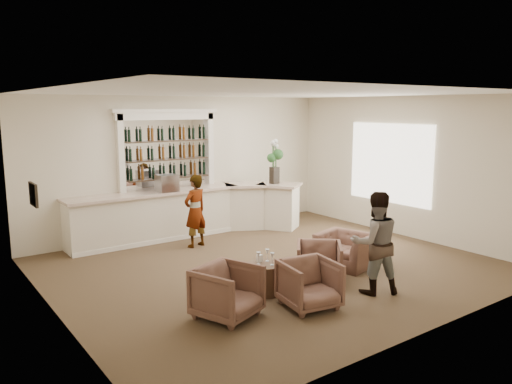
% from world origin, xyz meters
% --- Properties ---
extents(ground, '(8.00, 8.00, 0.00)m').
position_xyz_m(ground, '(0.00, 0.00, 0.00)').
color(ground, brown).
rests_on(ground, ground).
extents(room_shell, '(8.04, 7.02, 3.32)m').
position_xyz_m(room_shell, '(0.16, 0.71, 2.34)').
color(room_shell, beige).
rests_on(room_shell, ground).
extents(bar_counter, '(5.72, 1.80, 1.14)m').
position_xyz_m(bar_counter, '(-0.16, 3.00, 0.57)').
color(bar_counter, white).
rests_on(bar_counter, ground).
extents(back_bar_alcove, '(2.64, 0.25, 3.00)m').
position_xyz_m(back_bar_alcove, '(-0.50, 3.41, 2.03)').
color(back_bar_alcove, white).
rests_on(back_bar_alcove, ground).
extents(cocktail_table, '(0.61, 0.61, 0.50)m').
position_xyz_m(cocktail_table, '(-0.95, -1.02, 0.25)').
color(cocktail_table, '#452D1D').
rests_on(cocktail_table, ground).
extents(sommelier, '(0.66, 0.51, 1.60)m').
position_xyz_m(sommelier, '(-0.52, 2.10, 0.80)').
color(sommelier, gray).
rests_on(sommelier, ground).
extents(guest, '(1.03, 0.95, 1.70)m').
position_xyz_m(guest, '(0.51, -2.07, 0.85)').
color(guest, gray).
rests_on(guest, ground).
extents(armchair_left, '(1.07, 1.09, 0.78)m').
position_xyz_m(armchair_left, '(-1.99, -1.49, 0.39)').
color(armchair_left, brown).
rests_on(armchair_left, ground).
extents(armchair_center, '(0.92, 0.94, 0.74)m').
position_xyz_m(armchair_center, '(-0.77, -1.91, 0.37)').
color(armchair_center, brown).
rests_on(armchair_center, ground).
extents(armchair_right, '(1.10, 1.10, 0.72)m').
position_xyz_m(armchair_right, '(0.10, -1.19, 0.36)').
color(armchair_right, brown).
rests_on(armchair_right, ground).
extents(armchair_far, '(1.10, 1.19, 0.64)m').
position_xyz_m(armchair_far, '(1.14, -0.81, 0.32)').
color(armchair_far, brown).
rests_on(armchair_far, ground).
extents(espresso_machine, '(0.45, 0.38, 0.39)m').
position_xyz_m(espresso_machine, '(-0.78, 2.92, 1.34)').
color(espresso_machine, '#B2B2B7').
rests_on(espresso_machine, bar_counter).
extents(flower_vase, '(0.29, 0.29, 1.11)m').
position_xyz_m(flower_vase, '(1.96, 2.47, 1.77)').
color(flower_vase, black).
rests_on(flower_vase, bar_counter).
extents(wine_glass_bar_left, '(0.07, 0.07, 0.21)m').
position_xyz_m(wine_glass_bar_left, '(-0.56, 3.03, 1.25)').
color(wine_glass_bar_left, white).
rests_on(wine_glass_bar_left, bar_counter).
extents(wine_glass_bar_right, '(0.07, 0.07, 0.21)m').
position_xyz_m(wine_glass_bar_right, '(-0.62, 2.94, 1.25)').
color(wine_glass_bar_right, white).
rests_on(wine_glass_bar_right, bar_counter).
extents(wine_glass_tbl_a, '(0.07, 0.07, 0.21)m').
position_xyz_m(wine_glass_tbl_a, '(-1.07, -0.99, 0.60)').
color(wine_glass_tbl_a, white).
rests_on(wine_glass_tbl_a, cocktail_table).
extents(wine_glass_tbl_b, '(0.07, 0.07, 0.21)m').
position_xyz_m(wine_glass_tbl_b, '(-0.85, -0.94, 0.60)').
color(wine_glass_tbl_b, white).
rests_on(wine_glass_tbl_b, cocktail_table).
extents(wine_glass_tbl_c, '(0.07, 0.07, 0.21)m').
position_xyz_m(wine_glass_tbl_c, '(-0.91, -1.15, 0.60)').
color(wine_glass_tbl_c, white).
rests_on(wine_glass_tbl_c, cocktail_table).
extents(napkin_holder, '(0.08, 0.08, 0.12)m').
position_xyz_m(napkin_holder, '(-0.97, -0.88, 0.56)').
color(napkin_holder, white).
rests_on(napkin_holder, cocktail_table).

